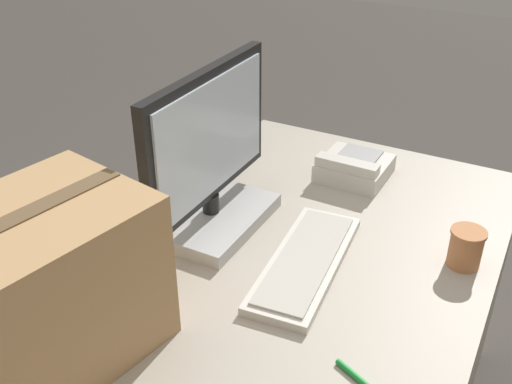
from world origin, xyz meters
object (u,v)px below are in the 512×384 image
object	(u,v)px
desk_phone	(354,167)
monitor	(210,166)
paper_cup_right	(466,248)
cardboard_box	(35,292)
keyboard	(306,262)
pen_marker	(360,380)

from	to	relation	value
desk_phone	monitor	bearing A→B (deg)	150.62
monitor	paper_cup_right	distance (m)	0.65
paper_cup_right	cardboard_box	xyz separation A→B (m)	(-0.68, 0.65, 0.11)
keyboard	desk_phone	xyz separation A→B (m)	(0.47, 0.05, 0.02)
monitor	keyboard	world-z (taller)	monitor
desk_phone	pen_marker	world-z (taller)	desk_phone
monitor	paper_cup_right	xyz separation A→B (m)	(0.13, -0.62, -0.12)
desk_phone	cardboard_box	size ratio (longest dim) A/B	0.42
keyboard	desk_phone	distance (m)	0.47
monitor	desk_phone	distance (m)	0.50
desk_phone	paper_cup_right	distance (m)	0.47
keyboard	desk_phone	bearing A→B (deg)	0.98
monitor	pen_marker	size ratio (longest dim) A/B	4.38
desk_phone	paper_cup_right	xyz separation A→B (m)	(-0.28, -0.38, 0.02)
desk_phone	paper_cup_right	size ratio (longest dim) A/B	2.05
keyboard	cardboard_box	distance (m)	0.61
monitor	pen_marker	distance (m)	0.64
desk_phone	keyboard	bearing A→B (deg)	-172.71
desk_phone	cardboard_box	bearing A→B (deg)	165.21
desk_phone	pen_marker	bearing A→B (deg)	-157.97
monitor	cardboard_box	bearing A→B (deg)	176.81
paper_cup_right	desk_phone	bearing A→B (deg)	53.15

